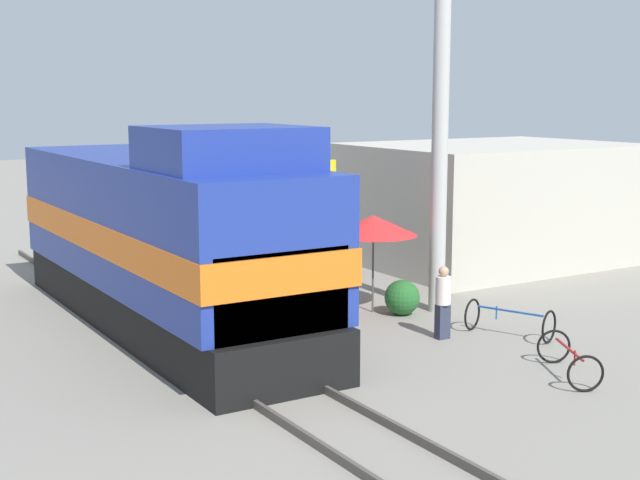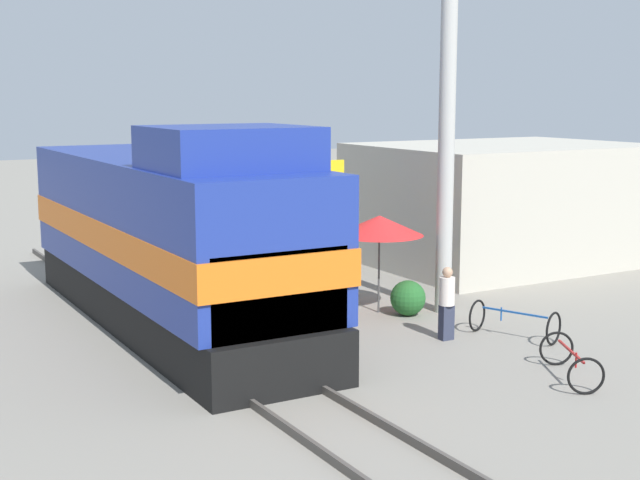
{
  "view_description": "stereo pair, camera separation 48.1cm",
  "coord_description": "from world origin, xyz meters",
  "px_view_note": "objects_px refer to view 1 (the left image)",
  "views": [
    {
      "loc": [
        -7.36,
        -14.85,
        5.36
      ],
      "look_at": [
        1.2,
        -0.75,
        2.63
      ],
      "focal_mm": 50.0,
      "sensor_mm": 36.0,
      "label": 1
    },
    {
      "loc": [
        -6.95,
        -15.09,
        5.36
      ],
      "look_at": [
        1.2,
        -0.75,
        2.63
      ],
      "focal_mm": 50.0,
      "sensor_mm": 36.0,
      "label": 2
    }
  ],
  "objects_px": {
    "vendor_umbrella": "(373,225)",
    "billboard_sign": "(305,194)",
    "person_bystander": "(443,300)",
    "bicycle": "(509,320)",
    "bicycle_spare": "(569,359)",
    "utility_pole": "(440,115)",
    "locomotive": "(166,239)"
  },
  "relations": [
    {
      "from": "vendor_umbrella",
      "to": "billboard_sign",
      "type": "height_order",
      "value": "billboard_sign"
    },
    {
      "from": "billboard_sign",
      "to": "person_bystander",
      "type": "xyz_separation_m",
      "value": [
        0.27,
        -5.52,
        -1.82
      ]
    },
    {
      "from": "billboard_sign",
      "to": "bicycle",
      "type": "distance_m",
      "value": 6.78
    },
    {
      "from": "person_bystander",
      "to": "bicycle",
      "type": "height_order",
      "value": "person_bystander"
    },
    {
      "from": "bicycle",
      "to": "bicycle_spare",
      "type": "distance_m",
      "value": 2.93
    },
    {
      "from": "utility_pole",
      "to": "bicycle_spare",
      "type": "relative_size",
      "value": 4.98
    },
    {
      "from": "locomotive",
      "to": "billboard_sign",
      "type": "height_order",
      "value": "locomotive"
    },
    {
      "from": "utility_pole",
      "to": "bicycle",
      "type": "xyz_separation_m",
      "value": [
        -0.1,
        -2.7,
        -4.47
      ]
    },
    {
      "from": "locomotive",
      "to": "bicycle",
      "type": "relative_size",
      "value": 6.03
    },
    {
      "from": "utility_pole",
      "to": "bicycle",
      "type": "relative_size",
      "value": 4.72
    },
    {
      "from": "person_bystander",
      "to": "locomotive",
      "type": "bearing_deg",
      "value": 140.41
    },
    {
      "from": "bicycle",
      "to": "locomotive",
      "type": "bearing_deg",
      "value": -58.71
    },
    {
      "from": "locomotive",
      "to": "bicycle",
      "type": "bearing_deg",
      "value": -36.62
    },
    {
      "from": "bicycle",
      "to": "bicycle_spare",
      "type": "xyz_separation_m",
      "value": [
        -1.05,
        -2.73,
        -0.02
      ]
    },
    {
      "from": "vendor_umbrella",
      "to": "person_bystander",
      "type": "distance_m",
      "value": 3.08
    },
    {
      "from": "billboard_sign",
      "to": "bicycle",
      "type": "bearing_deg",
      "value": -74.88
    },
    {
      "from": "bicycle",
      "to": "vendor_umbrella",
      "type": "bearing_deg",
      "value": -90.91
    },
    {
      "from": "utility_pole",
      "to": "billboard_sign",
      "type": "bearing_deg",
      "value": 117.07
    },
    {
      "from": "locomotive",
      "to": "bicycle_spare",
      "type": "height_order",
      "value": "locomotive"
    },
    {
      "from": "bicycle",
      "to": "bicycle_spare",
      "type": "bearing_deg",
      "value": 46.98
    },
    {
      "from": "locomotive",
      "to": "vendor_umbrella",
      "type": "xyz_separation_m",
      "value": [
        4.9,
        -1.2,
        0.09
      ]
    },
    {
      "from": "locomotive",
      "to": "utility_pole",
      "type": "height_order",
      "value": "utility_pole"
    },
    {
      "from": "locomotive",
      "to": "bicycle_spare",
      "type": "xyz_separation_m",
      "value": [
        5.18,
        -7.36,
        -1.72
      ]
    },
    {
      "from": "locomotive",
      "to": "billboard_sign",
      "type": "xyz_separation_m",
      "value": [
        4.57,
        1.52,
        0.61
      ]
    },
    {
      "from": "vendor_umbrella",
      "to": "bicycle",
      "type": "distance_m",
      "value": 4.09
    },
    {
      "from": "utility_pole",
      "to": "vendor_umbrella",
      "type": "xyz_separation_m",
      "value": [
        -1.43,
        0.72,
        -2.67
      ]
    },
    {
      "from": "bicycle_spare",
      "to": "bicycle",
      "type": "bearing_deg",
      "value": 96.34
    },
    {
      "from": "person_bystander",
      "to": "bicycle_spare",
      "type": "bearing_deg",
      "value": -84.12
    },
    {
      "from": "locomotive",
      "to": "person_bystander",
      "type": "height_order",
      "value": "locomotive"
    },
    {
      "from": "locomotive",
      "to": "utility_pole",
      "type": "bearing_deg",
      "value": -16.9
    },
    {
      "from": "vendor_umbrella",
      "to": "bicycle_spare",
      "type": "relative_size",
      "value": 1.26
    },
    {
      "from": "utility_pole",
      "to": "bicycle",
      "type": "bearing_deg",
      "value": -92.1
    }
  ]
}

